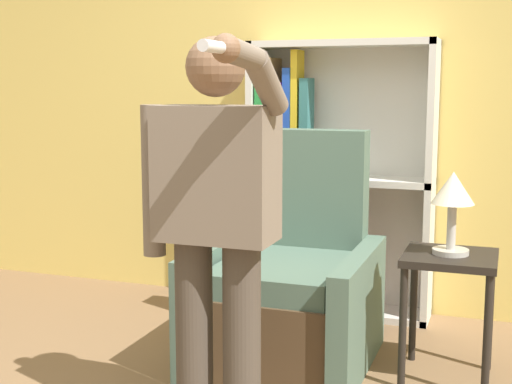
% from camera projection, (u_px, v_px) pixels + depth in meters
% --- Properties ---
extents(wall_back, '(8.00, 0.06, 2.80)m').
position_uv_depth(wall_back, '(315.00, 87.00, 4.51)').
color(wall_back, '#E0C160').
rests_on(wall_back, ground_plane).
extents(bookcase, '(1.13, 0.28, 1.67)m').
position_uv_depth(bookcase, '(317.00, 185.00, 4.42)').
color(bookcase, silver).
rests_on(bookcase, ground_plane).
extents(armchair, '(0.85, 0.94, 1.17)m').
position_uv_depth(armchair, '(290.00, 291.00, 3.68)').
color(armchair, '#4C3823').
rests_on(armchair, ground_plane).
extents(person_standing, '(0.60, 0.78, 1.59)m').
position_uv_depth(person_standing, '(215.00, 214.00, 2.74)').
color(person_standing, '#473D33').
rests_on(person_standing, ground_plane).
extents(side_table, '(0.43, 0.43, 0.62)m').
position_uv_depth(side_table, '(449.00, 278.00, 3.38)').
color(side_table, black).
rests_on(side_table, ground_plane).
extents(table_lamp, '(0.20, 0.20, 0.39)m').
position_uv_depth(table_lamp, '(453.00, 196.00, 3.33)').
color(table_lamp, '#B7B2A8').
rests_on(table_lamp, side_table).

